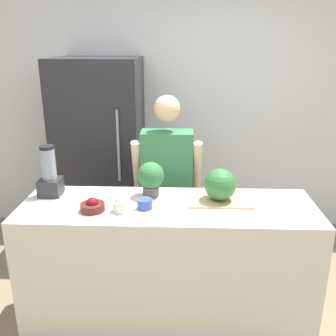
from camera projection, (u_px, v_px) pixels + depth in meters
name	position (u px, v px, depth m)	size (l,w,h in m)	color
wall_back	(174.00, 108.00, 3.94)	(8.00, 0.06, 2.60)	silver
counter_island	(168.00, 265.00, 2.65)	(1.98, 0.63, 0.93)	beige
refrigerator	(101.00, 154.00, 3.70)	(0.80, 0.75, 1.83)	#232328
person	(167.00, 189.00, 3.11)	(0.56, 0.26, 1.58)	#333338
cutting_board	(220.00, 200.00, 2.55)	(0.43, 0.26, 0.01)	tan
watermelon	(220.00, 185.00, 2.51)	(0.22, 0.22, 0.22)	#2D6B33
bowl_cherries	(93.00, 206.00, 2.40)	(0.16, 0.16, 0.09)	#511E19
bowl_cream	(122.00, 204.00, 2.39)	(0.11, 0.11, 0.12)	beige
bowl_small_blue	(145.00, 204.00, 2.43)	(0.10, 0.10, 0.07)	#334C9E
blender	(50.00, 175.00, 2.62)	(0.15, 0.15, 0.36)	#28282D
potted_plant	(151.00, 177.00, 2.60)	(0.19, 0.19, 0.25)	#514C47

